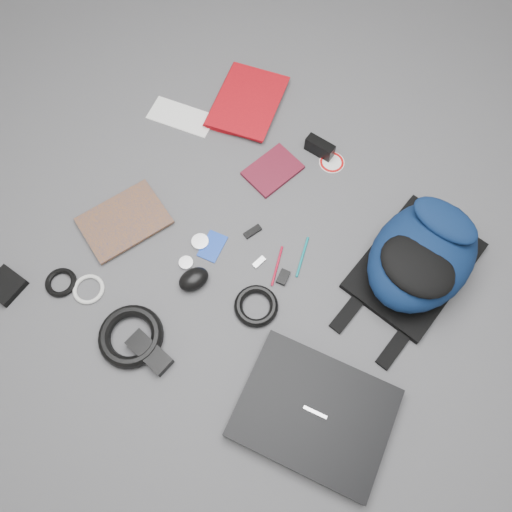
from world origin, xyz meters
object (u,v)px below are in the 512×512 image
Objects in this scene: backpack at (423,255)px; comic_book at (110,200)px; power_brick at (150,352)px; textbook_red at (218,94)px; mouse at (194,279)px; dvd_case at (273,170)px; laptop at (314,413)px; compact_camera at (320,148)px; pouch at (5,286)px.

backpack reaches higher than comic_book.
textbook_red is at bearing 121.14° from power_brick.
mouse is 0.24m from power_brick.
mouse reaches higher than power_brick.
backpack reaches higher than power_brick.
power_brick reaches higher than dvd_case.
backpack is 0.81m from power_brick.
laptop is at bearing 21.60° from power_brick.
power_brick reaches higher than textbook_red.
laptop is 0.89m from comic_book.
comic_book reaches higher than dvd_case.
power_brick is (0.00, -0.84, -0.01)m from compact_camera.
compact_camera reaches higher than mouse.
dvd_case is at bearing 101.06° from power_brick.
comic_book is 1.47× the size of dvd_case.
backpack is 1.21m from pouch.
mouse reaches higher than laptop.
comic_book is at bearing 158.37° from laptop.
backpack is at bearing 77.81° from laptop.
pouch is (-0.43, -0.34, -0.01)m from mouse.
laptop is 2.25× the size of dvd_case.
mouse is 0.69× the size of power_brick.
textbook_red is 0.36m from dvd_case.
dvd_case is at bearing 122.36° from laptop.
comic_book is at bearing 150.23° from power_brick.
backpack is at bearing 40.07° from pouch.
mouse is (0.38, -0.58, 0.01)m from textbook_red.
mouse is at bearing 38.62° from pouch.
comic_book is 0.53m from dvd_case.
backpack is 0.96m from comic_book.
textbook_red is at bearing 129.87° from laptop.
backpack reaches higher than textbook_red.
laptop is at bearing 9.57° from mouse.
mouse is at bearing -135.92° from backpack.
textbook_red is at bearing 86.54° from pouch.
backpack is 4.59× the size of mouse.
mouse is at bearing -95.17° from compact_camera.
textbook_red is 2.16× the size of power_brick.
compact_camera is (-0.46, 0.17, -0.06)m from backpack.
backpack is 0.88m from textbook_red.
backpack is at bearing -27.06° from textbook_red.
compact_camera is 0.84m from power_brick.
laptop reaches higher than dvd_case.
comic_book is 0.40m from pouch.
compact_camera is at bearing 63.69° from pouch.
textbook_red is 3.12× the size of mouse.
pouch is at bearing -162.80° from power_brick.
textbook_red is 0.93m from pouch.
mouse is at bearing 156.78° from laptop.
pouch is at bearing -137.14° from backpack.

